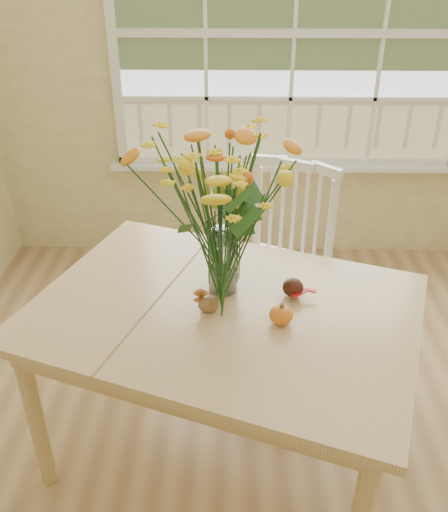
{
  "coord_description": "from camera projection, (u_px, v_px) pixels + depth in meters",
  "views": [
    {
      "loc": [
        -0.37,
        -1.37,
        2.05
      ],
      "look_at": [
        -0.4,
        0.4,
        1.01
      ],
      "focal_mm": 38.0,
      "sensor_mm": 36.0,
      "label": 1
    }
  ],
  "objects": [
    {
      "name": "flower_vase",
      "position": [
        223.0,
        200.0,
        2.04
      ],
      "size": [
        0.56,
        0.56,
        0.67
      ],
      "color": "white",
      "rests_on": "dining_table"
    },
    {
      "name": "pumpkin",
      "position": [
        281.0,
        316.0,
        2.03
      ],
      "size": [
        0.09,
        0.09,
        0.07
      ],
      "primitive_type": "ellipsoid",
      "color": "orange",
      "rests_on": "dining_table"
    },
    {
      "name": "windsor_chair",
      "position": [
        284.0,
        253.0,
        2.92
      ],
      "size": [
        0.64,
        0.63,
        1.05
      ],
      "rotation": [
        0.0,
        0.0,
        -0.46
      ],
      "color": "white",
      "rests_on": "floor"
    },
    {
      "name": "dark_gourd",
      "position": [
        293.0,
        288.0,
        2.18
      ],
      "size": [
        0.12,
        0.08,
        0.08
      ],
      "color": "#38160F",
      "rests_on": "dining_table"
    },
    {
      "name": "window",
      "position": [
        294.0,
        36.0,
        3.34
      ],
      "size": [
        2.42,
        0.12,
        1.74
      ],
      "color": "silver",
      "rests_on": "wall_back"
    },
    {
      "name": "wall_back",
      "position": [
        292.0,
        66.0,
        3.47
      ],
      "size": [
        4.0,
        0.02,
        2.7
      ],
      "primitive_type": "cube",
      "color": "#CABB81",
      "rests_on": "floor"
    },
    {
      "name": "dining_table",
      "position": [
        224.0,
        325.0,
        2.19
      ],
      "size": [
        1.76,
        1.5,
        0.79
      ],
      "rotation": [
        0.0,
        0.0,
        -0.35
      ],
      "color": "tan",
      "rests_on": "floor"
    },
    {
      "name": "turkey_figurine",
      "position": [
        208.0,
        305.0,
        2.08
      ],
      "size": [
        0.08,
        0.06,
        0.1
      ],
      "rotation": [
        0.0,
        0.0,
        -0.01
      ],
      "color": "#CCB78C",
      "rests_on": "dining_table"
    }
  ]
}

